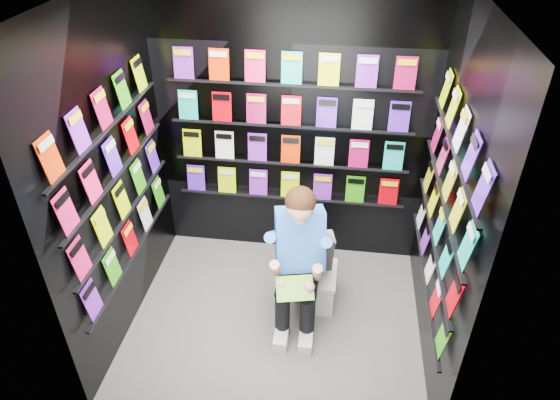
# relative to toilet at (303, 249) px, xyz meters

# --- Properties ---
(floor) EXTENTS (2.40, 2.40, 0.00)m
(floor) POSITION_rel_toilet_xyz_m (-0.18, -0.52, -0.37)
(floor) COLOR slate
(floor) RESTS_ON ground
(wall_back) EXTENTS (2.40, 0.04, 2.60)m
(wall_back) POSITION_rel_toilet_xyz_m (-0.18, 0.48, 0.93)
(wall_back) COLOR black
(wall_back) RESTS_ON floor
(wall_front) EXTENTS (2.40, 0.04, 2.60)m
(wall_front) POSITION_rel_toilet_xyz_m (-0.18, -1.52, 0.93)
(wall_front) COLOR black
(wall_front) RESTS_ON floor
(wall_left) EXTENTS (0.04, 2.00, 2.60)m
(wall_left) POSITION_rel_toilet_xyz_m (-1.38, -0.52, 0.93)
(wall_left) COLOR black
(wall_left) RESTS_ON floor
(wall_right) EXTENTS (0.04, 2.00, 2.60)m
(wall_right) POSITION_rel_toilet_xyz_m (1.02, -0.52, 0.93)
(wall_right) COLOR black
(wall_right) RESTS_ON floor
(comics_back) EXTENTS (2.10, 0.06, 1.37)m
(comics_back) POSITION_rel_toilet_xyz_m (-0.18, 0.45, 0.94)
(comics_back) COLOR #C7000B
(comics_back) RESTS_ON wall_back
(comics_left) EXTENTS (0.06, 1.70, 1.37)m
(comics_left) POSITION_rel_toilet_xyz_m (-1.35, -0.52, 0.94)
(comics_left) COLOR #C7000B
(comics_left) RESTS_ON wall_left
(comics_right) EXTENTS (0.06, 1.70, 1.37)m
(comics_right) POSITION_rel_toilet_xyz_m (0.99, -0.52, 0.94)
(comics_right) COLOR #C7000B
(comics_right) RESTS_ON wall_right
(toilet) EXTENTS (0.57, 0.82, 0.73)m
(toilet) POSITION_rel_toilet_xyz_m (0.00, 0.00, 0.00)
(toilet) COLOR silver
(toilet) RESTS_ON floor
(longbox) EXTENTS (0.22, 0.40, 0.30)m
(longbox) POSITION_rel_toilet_xyz_m (0.19, -0.25, -0.22)
(longbox) COLOR white
(longbox) RESTS_ON floor
(longbox_lid) EXTENTS (0.24, 0.41, 0.03)m
(longbox_lid) POSITION_rel_toilet_xyz_m (0.19, -0.25, -0.06)
(longbox_lid) COLOR white
(longbox_lid) RESTS_ON longbox
(reader) EXTENTS (0.67, 0.85, 1.40)m
(reader) POSITION_rel_toilet_xyz_m (0.00, -0.38, 0.40)
(reader) COLOR blue
(reader) RESTS_ON toilet
(held_comic) EXTENTS (0.31, 0.22, 0.12)m
(held_comic) POSITION_rel_toilet_xyz_m (0.00, -0.73, 0.21)
(held_comic) COLOR #179744
(held_comic) RESTS_ON reader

